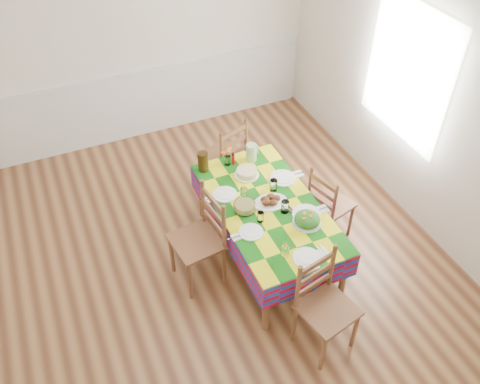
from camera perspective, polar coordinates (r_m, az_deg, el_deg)
name	(u,v)px	position (r m, az deg, el deg)	size (l,w,h in m)	color
room	(209,158)	(4.28, -3.45, 3.82)	(4.58, 5.08, 2.78)	brown
wainscot	(142,102)	(6.75, -10.96, 9.93)	(4.41, 0.06, 0.92)	silver
window_right	(407,73)	(5.43, 18.25, 12.60)	(1.40, 1.40, 0.00)	white
dining_table	(267,211)	(4.86, 3.10, -2.18)	(0.94, 1.74, 0.68)	brown
setting_near_head	(300,255)	(4.38, 6.71, -7.03)	(0.39, 0.26, 0.12)	white
setting_left_near	(254,226)	(4.58, 1.59, -3.89)	(0.40, 0.24, 0.11)	white
setting_left_far	(231,194)	(4.89, -1.00, -0.22)	(0.43, 0.26, 0.11)	white
setting_right_near	(299,211)	(4.74, 6.66, -2.13)	(0.50, 0.29, 0.13)	white
setting_right_far	(280,180)	(5.05, 4.52, 1.31)	(0.50, 0.29, 0.13)	white
meat_platter	(270,201)	(4.82, 3.42, -1.02)	(0.33, 0.24, 0.07)	white
salad_platter	(307,219)	(4.65, 7.55, -3.08)	(0.27, 0.27, 0.11)	white
pasta_bowl	(245,206)	(4.74, 0.52, -1.63)	(0.21, 0.21, 0.07)	white
cake	(247,173)	(5.12, 0.77, 2.18)	(0.25, 0.25, 0.07)	white
serving_utensils	(285,205)	(4.82, 5.03, -1.51)	(0.13, 0.29, 0.01)	black
flower_vase	(227,158)	(5.22, -1.44, 3.83)	(0.13, 0.10, 0.20)	white
hot_sauce	(233,158)	(5.24, -0.77, 3.79)	(0.03, 0.03, 0.14)	red
green_pitcher	(251,152)	(5.28, 1.28, 4.47)	(0.11, 0.11, 0.19)	#A0CA8E
tea_pitcher	(203,162)	(5.15, -4.16, 3.43)	(0.11, 0.11, 0.21)	#321E0B
name_card	(316,268)	(4.32, 8.48, -8.47)	(0.07, 0.02, 0.02)	white
chair_near	(324,306)	(4.35, 9.42, -12.52)	(0.51, 0.50, 0.98)	brown
chair_far	(225,157)	(5.70, -1.66, 3.96)	(0.55, 0.54, 0.97)	brown
chair_left	(201,240)	(4.75, -4.44, -5.34)	(0.48, 0.50, 1.02)	brown
chair_right	(328,205)	(5.25, 9.88, -1.41)	(0.46, 0.47, 0.88)	brown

